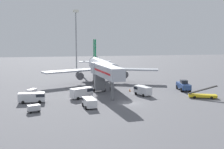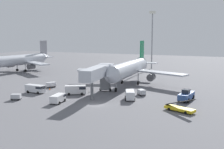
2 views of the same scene
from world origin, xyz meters
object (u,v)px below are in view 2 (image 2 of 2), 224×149
Objects in this scene: baggage_cart_mid_left at (141,92)px; apron_light_mast at (152,29)px; belt_loader_truck at (180,108)px; safety_cone_bravo at (131,93)px; service_van_far_left at (76,89)px; service_van_near_center at (58,98)px; baggage_cart_outer_left at (51,85)px; service_van_far_center at (36,88)px; service_van_mid_right at (130,94)px; safety_cone_alpha at (50,89)px; airplane_background at (20,60)px; airplane_at_gate at (130,69)px; pushback_tug at (186,95)px; baggage_cart_rear_left at (16,97)px; jet_bridge at (99,73)px; ground_crew_worker_foreground at (92,88)px.

baggage_cart_mid_left is 59.11m from apron_light_mast.
belt_loader_truck reaches higher than safety_cone_bravo.
service_van_near_center is (0.60, -8.90, -0.28)m from service_van_far_left.
baggage_cart_mid_left is at bearing 1.00° from baggage_cart_outer_left.
service_van_far_center is (-38.10, 2.79, 0.48)m from belt_loader_truck.
service_van_mid_right reaches higher than service_van_far_center.
service_van_mid_right is at bearing -4.30° from safety_cone_alpha.
apron_light_mast reaches higher than baggage_cart_outer_left.
service_van_far_center is 0.16× the size of airplane_background.
baggage_cart_mid_left reaches higher than safety_cone_bravo.
service_van_near_center is 21.12m from baggage_cart_mid_left.
pushback_tug is at bearing -37.05° from airplane_at_gate.
service_van_far_center is at bearing -160.56° from safety_cone_bravo.
service_van_far_left is 63.28m from apron_light_mast.
baggage_cart_rear_left is (1.61, -16.09, -0.07)m from baggage_cart_outer_left.
service_van_near_center is at bearing -86.17° from service_van_far_left.
safety_cone_bravo is at bearing 24.20° from service_van_far_left.
service_van_mid_right reaches higher than baggage_cart_mid_left.
safety_cone_bravo is at bearing -80.11° from apron_light_mast.
jet_bridge is 56.26m from airplane_background.
airplane_background is (-33.89, 26.35, 4.51)m from safety_cone_alpha.
airplane_at_gate is 6.40× the size of service_van_far_center.
jet_bridge is 2.62× the size of pushback_tug.
safety_cone_bravo is (-14.39, 11.16, -0.42)m from belt_loader_truck.
baggage_cart_outer_left is at bearing 164.62° from belt_loader_truck.
airplane_at_gate reaches higher than baggage_cart_outer_left.
service_van_near_center is at bearing -129.91° from safety_cone_bravo.
airplane_background reaches higher than baggage_cart_outer_left.
baggage_cart_mid_left is 1.05× the size of baggage_cart_rear_left.
baggage_cart_mid_left is at bearing 44.09° from service_van_near_center.
baggage_cart_rear_left is (-15.75, -12.52, -4.84)m from jet_bridge.
airplane_at_gate is at bearing 49.08° from service_van_far_center.
service_van_mid_right is 16.78m from service_van_near_center.
service_van_far_center is 0.22× the size of apron_light_mast.
pushback_tug is 14.31m from safety_cone_bravo.
airplane_at_gate is 7.52× the size of service_van_near_center.
safety_cone_bravo is (12.87, 5.78, -1.02)m from service_van_far_left.
airplane_background reaches higher than service_van_far_left.
jet_bridge is 7.21m from ground_crew_worker_foreground.
belt_loader_truck is at bearing -44.18° from baggage_cart_mid_left.
apron_light_mast is (1.44, 55.56, 16.85)m from ground_crew_worker_foreground.
airplane_at_gate is at bearing 128.67° from belt_loader_truck.
apron_light_mast is at bearing 102.77° from baggage_cart_mid_left.
belt_loader_truck is at bearing -4.18° from service_van_far_center.
belt_loader_truck reaches higher than ground_crew_worker_foreground.
belt_loader_truck is 40.32m from baggage_cart_outer_left.
pushback_tug is at bearing -5.65° from safety_cone_bravo.
service_van_far_center is (-25.43, -2.96, -0.01)m from service_van_mid_right.
jet_bridge is 7.36m from service_van_far_left.
airplane_background is at bearing -145.33° from apron_light_mast.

